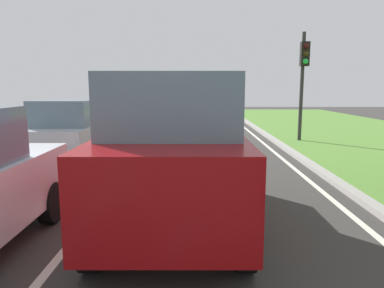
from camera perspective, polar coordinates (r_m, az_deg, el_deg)
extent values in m
plane|color=#383533|center=(10.60, -4.79, -2.42)|extent=(60.00, 60.00, 0.00)
cube|color=silver|center=(10.69, -8.53, -2.38)|extent=(0.12, 32.00, 0.01)
cube|color=silver|center=(10.86, 14.48, -2.39)|extent=(0.12, 32.00, 0.01)
cube|color=#9E9B93|center=(10.98, 17.03, -2.07)|extent=(0.24, 48.00, 0.12)
cube|color=maroon|center=(5.51, -2.82, -3.21)|extent=(1.95, 4.52, 1.10)
cube|color=slate|center=(5.24, -2.99, 6.65)|extent=(1.73, 2.72, 0.80)
cylinder|color=black|center=(7.21, -9.15, -4.87)|extent=(0.23, 0.76, 0.76)
cylinder|color=black|center=(7.14, 4.88, -4.92)|extent=(0.23, 0.76, 0.76)
cylinder|color=black|center=(4.37, -15.74, -14.46)|extent=(0.23, 0.76, 0.76)
cylinder|color=black|center=(4.25, 8.40, -14.86)|extent=(0.23, 0.76, 0.76)
cylinder|color=black|center=(6.03, -21.91, -8.78)|extent=(0.23, 0.64, 0.64)
cube|color=#B7BABF|center=(10.55, -18.70, 0.93)|extent=(1.67, 3.71, 0.80)
cube|color=slate|center=(10.25, -19.38, 4.83)|extent=(1.49, 1.91, 0.68)
cylinder|color=black|center=(12.04, -19.97, -0.11)|extent=(0.22, 0.60, 0.60)
cylinder|color=black|center=(11.58, -12.99, -0.14)|extent=(0.22, 0.60, 0.60)
cylinder|color=black|center=(9.77, -25.24, -2.45)|extent=(0.22, 0.60, 0.60)
cylinder|color=black|center=(9.20, -16.79, -2.63)|extent=(0.22, 0.60, 0.60)
cylinder|color=#2D2D2D|center=(14.49, 17.29, 8.64)|extent=(0.14, 0.14, 4.21)
cube|color=black|center=(14.36, 17.76, 13.69)|extent=(0.32, 0.24, 0.90)
sphere|color=#3F0F0F|center=(14.26, 17.97, 14.85)|extent=(0.20, 0.20, 0.20)
sphere|color=#382B0C|center=(14.23, 17.92, 13.73)|extent=(0.20, 0.20, 0.20)
sphere|color=green|center=(14.21, 17.86, 12.61)|extent=(0.20, 0.20, 0.20)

